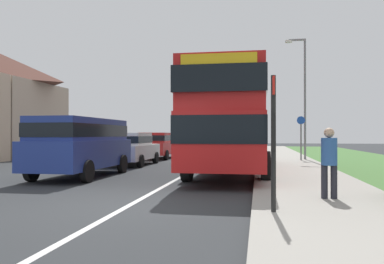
{
  "coord_description": "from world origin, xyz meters",
  "views": [
    {
      "loc": [
        2.73,
        -7.99,
        1.52
      ],
      "look_at": [
        0.68,
        3.97,
        1.6
      ],
      "focal_mm": 36.31,
      "sensor_mm": 36.0,
      "label": 1
    }
  ],
  "objects_px": {
    "parked_van_blue": "(82,142)",
    "cycle_route_sign": "(301,136)",
    "street_lamp_mid": "(303,90)",
    "parked_car_red": "(157,144)",
    "pedestrian_at_stop": "(329,159)",
    "bus_stop_sign": "(273,134)",
    "double_decker_bus": "(232,119)",
    "parked_car_white": "(131,147)"
  },
  "relations": [
    {
      "from": "parked_van_blue",
      "to": "cycle_route_sign",
      "type": "relative_size",
      "value": 2.05
    },
    {
      "from": "cycle_route_sign",
      "to": "street_lamp_mid",
      "type": "bearing_deg",
      "value": 75.94
    },
    {
      "from": "cycle_route_sign",
      "to": "parked_car_red",
      "type": "bearing_deg",
      "value": 167.96
    },
    {
      "from": "pedestrian_at_stop",
      "to": "cycle_route_sign",
      "type": "height_order",
      "value": "cycle_route_sign"
    },
    {
      "from": "parked_car_red",
      "to": "pedestrian_at_stop",
      "type": "relative_size",
      "value": 2.73
    },
    {
      "from": "parked_car_red",
      "to": "bus_stop_sign",
      "type": "bearing_deg",
      "value": -68.32
    },
    {
      "from": "double_decker_bus",
      "to": "pedestrian_at_stop",
      "type": "distance_m",
      "value": 6.92
    },
    {
      "from": "double_decker_bus",
      "to": "parked_van_blue",
      "type": "xyz_separation_m",
      "value": [
        -5.24,
        -2.13,
        -0.89
      ]
    },
    {
      "from": "parked_car_red",
      "to": "pedestrian_at_stop",
      "type": "distance_m",
      "value": 16.81
    },
    {
      "from": "parked_van_blue",
      "to": "bus_stop_sign",
      "type": "distance_m",
      "value": 8.79
    },
    {
      "from": "cycle_route_sign",
      "to": "bus_stop_sign",
      "type": "bearing_deg",
      "value": -97.85
    },
    {
      "from": "double_decker_bus",
      "to": "parked_car_red",
      "type": "xyz_separation_m",
      "value": [
        -5.28,
        8.54,
        -1.24
      ]
    },
    {
      "from": "pedestrian_at_stop",
      "to": "street_lamp_mid",
      "type": "bearing_deg",
      "value": 86.01
    },
    {
      "from": "parked_car_white",
      "to": "double_decker_bus",
      "type": "bearing_deg",
      "value": -31.57
    },
    {
      "from": "parked_car_red",
      "to": "bus_stop_sign",
      "type": "height_order",
      "value": "bus_stop_sign"
    },
    {
      "from": "parked_car_white",
      "to": "street_lamp_mid",
      "type": "distance_m",
      "value": 10.2
    },
    {
      "from": "parked_car_white",
      "to": "bus_stop_sign",
      "type": "bearing_deg",
      "value": -59.85
    },
    {
      "from": "parked_car_red",
      "to": "cycle_route_sign",
      "type": "distance_m",
      "value": 8.81
    },
    {
      "from": "parked_car_red",
      "to": "street_lamp_mid",
      "type": "height_order",
      "value": "street_lamp_mid"
    },
    {
      "from": "pedestrian_at_stop",
      "to": "street_lamp_mid",
      "type": "relative_size",
      "value": 0.24
    },
    {
      "from": "parked_van_blue",
      "to": "parked_car_white",
      "type": "xyz_separation_m",
      "value": [
        0.04,
        5.33,
        -0.37
      ]
    },
    {
      "from": "bus_stop_sign",
      "to": "parked_car_red",
      "type": "bearing_deg",
      "value": 111.68
    },
    {
      "from": "cycle_route_sign",
      "to": "parked_car_white",
      "type": "bearing_deg",
      "value": -157.64
    },
    {
      "from": "parked_van_blue",
      "to": "pedestrian_at_stop",
      "type": "bearing_deg",
      "value": -28.28
    },
    {
      "from": "pedestrian_at_stop",
      "to": "street_lamp_mid",
      "type": "height_order",
      "value": "street_lamp_mid"
    },
    {
      "from": "bus_stop_sign",
      "to": "street_lamp_mid",
      "type": "distance_m",
      "value": 15.82
    },
    {
      "from": "pedestrian_at_stop",
      "to": "bus_stop_sign",
      "type": "height_order",
      "value": "bus_stop_sign"
    },
    {
      "from": "parked_car_white",
      "to": "parked_car_red",
      "type": "bearing_deg",
      "value": 90.76
    },
    {
      "from": "parked_car_white",
      "to": "parked_car_red",
      "type": "relative_size",
      "value": 0.94
    },
    {
      "from": "street_lamp_mid",
      "to": "double_decker_bus",
      "type": "bearing_deg",
      "value": -115.21
    },
    {
      "from": "parked_car_white",
      "to": "parked_car_red",
      "type": "xyz_separation_m",
      "value": [
        -0.07,
        5.34,
        0.02
      ]
    },
    {
      "from": "parked_car_white",
      "to": "parked_car_red",
      "type": "distance_m",
      "value": 5.34
    },
    {
      "from": "pedestrian_at_stop",
      "to": "bus_stop_sign",
      "type": "relative_size",
      "value": 0.64
    },
    {
      "from": "double_decker_bus",
      "to": "bus_stop_sign",
      "type": "height_order",
      "value": "double_decker_bus"
    },
    {
      "from": "double_decker_bus",
      "to": "parked_car_red",
      "type": "bearing_deg",
      "value": 121.7
    },
    {
      "from": "bus_stop_sign",
      "to": "cycle_route_sign",
      "type": "height_order",
      "value": "bus_stop_sign"
    },
    {
      "from": "parked_car_white",
      "to": "bus_stop_sign",
      "type": "height_order",
      "value": "bus_stop_sign"
    },
    {
      "from": "pedestrian_at_stop",
      "to": "street_lamp_mid",
      "type": "xyz_separation_m",
      "value": [
        0.96,
        13.8,
        3.04
      ]
    },
    {
      "from": "double_decker_bus",
      "to": "parked_car_red",
      "type": "distance_m",
      "value": 10.12
    },
    {
      "from": "parked_car_white",
      "to": "pedestrian_at_stop",
      "type": "height_order",
      "value": "pedestrian_at_stop"
    },
    {
      "from": "double_decker_bus",
      "to": "parked_car_white",
      "type": "relative_size",
      "value": 2.43
    },
    {
      "from": "double_decker_bus",
      "to": "cycle_route_sign",
      "type": "distance_m",
      "value": 7.52
    }
  ]
}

